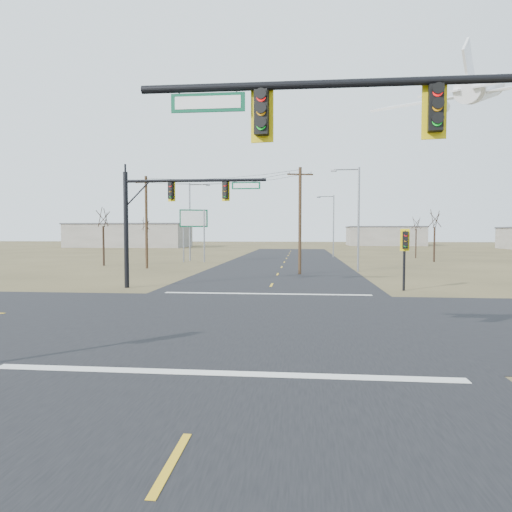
% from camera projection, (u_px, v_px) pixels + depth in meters
% --- Properties ---
extents(ground, '(320.00, 320.00, 0.00)m').
position_uv_depth(ground, '(253.00, 319.00, 18.96)').
color(ground, brown).
rests_on(ground, ground).
extents(road_ew, '(160.00, 14.00, 0.02)m').
position_uv_depth(road_ew, '(253.00, 318.00, 18.96)').
color(road_ew, black).
rests_on(road_ew, ground).
extents(road_ns, '(14.00, 160.00, 0.02)m').
position_uv_depth(road_ns, '(253.00, 318.00, 18.96)').
color(road_ns, black).
rests_on(road_ns, ground).
extents(stop_bar_near, '(12.00, 0.40, 0.01)m').
position_uv_depth(stop_bar_near, '(222.00, 373.00, 11.51)').
color(stop_bar_near, silver).
rests_on(stop_bar_near, road_ns).
extents(stop_bar_far, '(12.00, 0.40, 0.01)m').
position_uv_depth(stop_bar_far, '(267.00, 294.00, 26.41)').
color(stop_bar_far, silver).
rests_on(stop_bar_far, road_ns).
extents(mast_arm_near, '(11.08, 0.48, 7.65)m').
position_uv_depth(mast_arm_near, '(454.00, 147.00, 10.44)').
color(mast_arm_near, black).
rests_on(mast_arm_near, ground).
extents(mast_arm_far, '(9.21, 0.58, 7.46)m').
position_uv_depth(mast_arm_far, '(169.00, 204.00, 29.02)').
color(mast_arm_far, black).
rests_on(mast_arm_far, ground).
extents(pedestal_signal_ne, '(0.64, 0.54, 3.82)m').
position_uv_depth(pedestal_signal_ne, '(405.00, 245.00, 27.79)').
color(pedestal_signal_ne, black).
rests_on(pedestal_signal_ne, ground).
extents(utility_pole_near, '(2.19, 0.60, 9.08)m').
position_uv_depth(utility_pole_near, '(300.00, 219.00, 38.63)').
color(utility_pole_near, '#412E1C').
rests_on(utility_pole_near, ground).
extents(utility_pole_far, '(2.23, 0.53, 9.17)m').
position_uv_depth(utility_pole_far, '(146.00, 220.00, 45.35)').
color(utility_pole_far, '#412E1C').
rests_on(utility_pole_far, ground).
extents(highway_sign, '(3.21, 1.23, 6.34)m').
position_uv_depth(highway_sign, '(194.00, 225.00, 54.78)').
color(highway_sign, gray).
rests_on(highway_sign, ground).
extents(streetlight_a, '(2.65, 0.36, 9.49)m').
position_uv_depth(streetlight_a, '(356.00, 213.00, 41.45)').
color(streetlight_a, gray).
rests_on(streetlight_a, ground).
extents(streetlight_b, '(2.51, 0.40, 8.96)m').
position_uv_depth(streetlight_b, '(332.00, 222.00, 65.61)').
color(streetlight_b, gray).
rests_on(streetlight_b, ground).
extents(streetlight_c, '(2.73, 0.33, 9.79)m').
position_uv_depth(streetlight_c, '(191.00, 217.00, 57.46)').
color(streetlight_c, gray).
rests_on(streetlight_c, ground).
extents(bare_tree_a, '(3.06, 3.06, 6.69)m').
position_uv_depth(bare_tree_a, '(103.00, 217.00, 48.97)').
color(bare_tree_a, black).
rests_on(bare_tree_a, ground).
extents(bare_tree_b, '(3.05, 3.05, 6.01)m').
position_uv_depth(bare_tree_b, '(146.00, 224.00, 64.59)').
color(bare_tree_b, black).
rests_on(bare_tree_b, ground).
extents(bare_tree_c, '(2.94, 2.94, 6.76)m').
position_uv_depth(bare_tree_c, '(435.00, 218.00, 55.15)').
color(bare_tree_c, black).
rests_on(bare_tree_c, ground).
extents(bare_tree_d, '(2.70, 2.70, 6.07)m').
position_uv_depth(bare_tree_d, '(416.00, 223.00, 63.37)').
color(bare_tree_d, black).
rests_on(bare_tree_d, ground).
extents(warehouse_left, '(28.00, 14.00, 5.50)m').
position_uv_depth(warehouse_left, '(130.00, 236.00, 112.20)').
color(warehouse_left, '#9E978C').
rests_on(warehouse_left, ground).
extents(warehouse_mid, '(20.00, 12.00, 5.00)m').
position_uv_depth(warehouse_mid, '(385.00, 236.00, 125.70)').
color(warehouse_mid, '#9E978C').
rests_on(warehouse_mid, ground).
extents(jet_airliner, '(32.55, 33.14, 16.51)m').
position_uv_depth(jet_airliner, '(482.00, 88.00, 72.75)').
color(jet_airliner, white).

